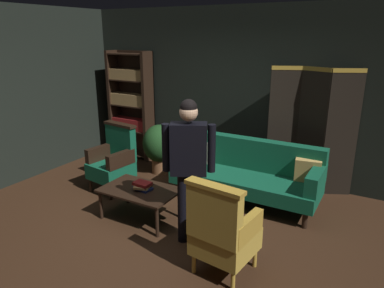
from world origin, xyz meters
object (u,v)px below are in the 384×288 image
object	(u,v)px
velvet_couch	(247,171)
book_red_leather	(142,184)
armchair_wing_left	(114,160)
bookshelf	(131,103)
armchair_gilt_accent	(222,231)
book_navy_cloth	(143,188)
potted_plant	(159,145)
book_tan_leather	(143,186)
standing_figure	(189,160)
coffee_table	(140,192)
folding_screen	(311,129)

from	to	relation	value
velvet_couch	book_red_leather	xyz separation A→B (m)	(-0.96, -1.22, 0.05)
book_red_leather	armchair_wing_left	bearing A→B (deg)	151.02
bookshelf	armchair_wing_left	distance (m)	1.73
armchair_gilt_accent	book_navy_cloth	bearing A→B (deg)	159.70
armchair_gilt_accent	book_red_leather	bearing A→B (deg)	159.70
bookshelf	potted_plant	world-z (taller)	bookshelf
armchair_wing_left	book_tan_leather	distance (m)	1.10
bookshelf	armchair_gilt_accent	distance (m)	4.01
bookshelf	book_red_leather	distance (m)	2.68
potted_plant	book_red_leather	distance (m)	1.64
velvet_couch	potted_plant	size ratio (longest dim) A/B	2.44
standing_figure	potted_plant	size ratio (longest dim) A/B	1.96
armchair_gilt_accent	book_tan_leather	xyz separation A→B (m)	(-1.38, 0.51, -0.02)
bookshelf	velvet_couch	bearing A→B (deg)	-15.36
coffee_table	velvet_couch	bearing A→B (deg)	50.73
velvet_couch	standing_figure	size ratio (longest dim) A/B	1.25
bookshelf	armchair_gilt_accent	bearing A→B (deg)	-38.44
standing_figure	book_tan_leather	world-z (taller)	standing_figure
potted_plant	bookshelf	bearing A→B (deg)	153.06
coffee_table	book_tan_leather	world-z (taller)	book_tan_leather
potted_plant	book_navy_cloth	size ratio (longest dim) A/B	3.57
bookshelf	armchair_wing_left	size ratio (longest dim) A/B	1.97
book_tan_leather	book_navy_cloth	bearing A→B (deg)	0.00
book_navy_cloth	book_red_leather	bearing A→B (deg)	0.00
potted_plant	armchair_wing_left	bearing A→B (deg)	-102.91
folding_screen	book_navy_cloth	xyz separation A→B (m)	(-1.65, -2.03, -0.55)
potted_plant	book_red_leather	xyz separation A→B (m)	(0.75, -1.46, 0.00)
armchair_wing_left	standing_figure	bearing A→B (deg)	-21.64
velvet_couch	folding_screen	bearing A→B (deg)	49.82
coffee_table	armchair_gilt_accent	size ratio (longest dim) A/B	0.96
book_tan_leather	velvet_couch	bearing A→B (deg)	51.67
potted_plant	book_red_leather	bearing A→B (deg)	-62.88
book_navy_cloth	coffee_table	bearing A→B (deg)	-168.34
bookshelf	coffee_table	world-z (taller)	bookshelf
potted_plant	book_red_leather	world-z (taller)	potted_plant
book_navy_cloth	book_tan_leather	bearing A→B (deg)	0.00
folding_screen	velvet_couch	xyz separation A→B (m)	(-0.69, -0.81, -0.53)
coffee_table	potted_plant	bearing A→B (deg)	115.74
armchair_gilt_accent	standing_figure	xyz separation A→B (m)	(-0.59, 0.35, 0.54)
folding_screen	potted_plant	world-z (taller)	folding_screen
standing_figure	book_red_leather	distance (m)	0.96
bookshelf	book_tan_leather	distance (m)	2.69
velvet_couch	armchair_wing_left	distance (m)	2.04
standing_figure	potted_plant	world-z (taller)	standing_figure
bookshelf	book_tan_leather	world-z (taller)	bookshelf
armchair_wing_left	book_red_leather	size ratio (longest dim) A/B	4.59
coffee_table	potted_plant	distance (m)	1.63
velvet_couch	armchair_wing_left	world-z (taller)	armchair_wing_left
standing_figure	book_navy_cloth	bearing A→B (deg)	168.38
bookshelf	book_navy_cloth	size ratio (longest dim) A/B	8.45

